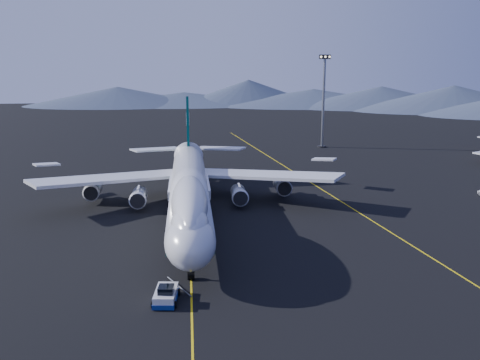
{
  "coord_description": "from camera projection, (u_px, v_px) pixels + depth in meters",
  "views": [
    {
      "loc": [
        0.05,
        -91.46,
        28.27
      ],
      "look_at": [
        9.37,
        4.06,
        6.0
      ],
      "focal_mm": 40.0,
      "sensor_mm": 36.0,
      "label": 1
    }
  ],
  "objects": [
    {
      "name": "ground",
      "position": [
        190.0,
        219.0,
        95.06
      ],
      "size": [
        500.0,
        500.0,
        0.0
      ],
      "primitive_type": "plane",
      "color": "black",
      "rests_on": "ground"
    },
    {
      "name": "taxiway_line_main",
      "position": [
        190.0,
        219.0,
        95.06
      ],
      "size": [
        0.25,
        220.0,
        0.01
      ],
      "primitive_type": "cube",
      "color": "yellow",
      "rests_on": "ground"
    },
    {
      "name": "taxiway_line_side",
      "position": [
        339.0,
        200.0,
        107.59
      ],
      "size": [
        28.08,
        198.09,
        0.01
      ],
      "primitive_type": "cube",
      "rotation": [
        0.0,
        0.0,
        0.14
      ],
      "color": "yellow",
      "rests_on": "ground"
    },
    {
      "name": "boeing_747",
      "position": [
        189.0,
        187.0,
        93.78
      ],
      "size": [
        59.62,
        72.43,
        19.37
      ],
      "color": "silver",
      "rests_on": "ground"
    },
    {
      "name": "pushback_tug",
      "position": [
        166.0,
        296.0,
        63.0
      ],
      "size": [
        3.34,
        5.32,
        2.21
      ],
      "rotation": [
        0.0,
        0.0,
        -0.1
      ],
      "color": "silver",
      "rests_on": "ground"
    },
    {
      "name": "floodlight_mast",
      "position": [
        323.0,
        101.0,
        166.97
      ],
      "size": [
        3.55,
        2.67,
        28.77
      ],
      "rotation": [
        0.0,
        0.0,
        -0.06
      ],
      "color": "black",
      "rests_on": "ground"
    }
  ]
}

